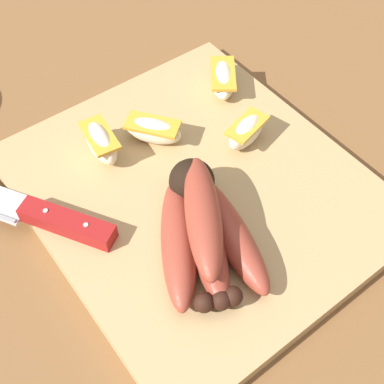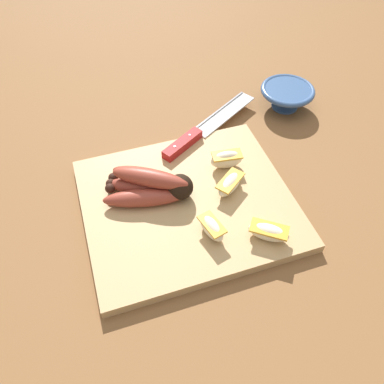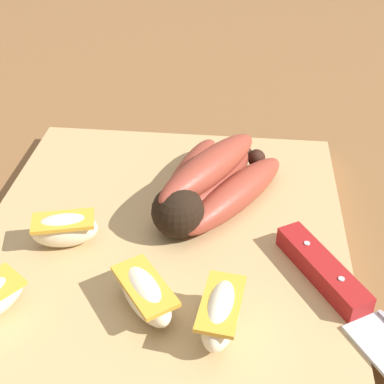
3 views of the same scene
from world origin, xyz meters
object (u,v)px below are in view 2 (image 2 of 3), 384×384
(banana_bunch, at_px, (152,185))
(apple_wedge_near, at_px, (227,159))
(apple_wedge_middle, at_px, (230,183))
(ceramic_bowl, at_px, (287,96))
(apple_wedge_extra, at_px, (212,228))
(chefs_knife, at_px, (198,133))
(apple_wedge_far, at_px, (269,232))

(banana_bunch, bearing_deg, apple_wedge_near, -172.07)
(apple_wedge_near, distance_m, apple_wedge_middle, 0.06)
(ceramic_bowl, bearing_deg, apple_wedge_extra, 45.56)
(chefs_knife, height_order, apple_wedge_middle, apple_wedge_middle)
(banana_bunch, relative_size, apple_wedge_near, 2.58)
(apple_wedge_middle, bearing_deg, apple_wedge_near, -106.03)
(apple_wedge_near, height_order, ceramic_bowl, apple_wedge_near)
(apple_wedge_extra, bearing_deg, chefs_knife, -103.53)
(apple_wedge_near, bearing_deg, apple_wedge_middle, 73.97)
(apple_wedge_middle, height_order, ceramic_bowl, same)
(banana_bunch, relative_size, apple_wedge_far, 2.34)
(banana_bunch, height_order, apple_wedge_far, banana_bunch)
(apple_wedge_near, relative_size, ceramic_bowl, 0.53)
(banana_bunch, xyz_separation_m, apple_wedge_near, (-0.15, -0.02, -0.00))
(apple_wedge_extra, bearing_deg, banana_bunch, -58.69)
(apple_wedge_extra, distance_m, ceramic_bowl, 0.42)
(chefs_knife, bearing_deg, apple_wedge_far, 95.67)
(apple_wedge_extra, bearing_deg, ceramic_bowl, -134.44)
(apple_wedge_extra, xyz_separation_m, ceramic_bowl, (-0.29, -0.30, -0.01))
(apple_wedge_middle, distance_m, ceramic_bowl, 0.31)
(apple_wedge_near, xyz_separation_m, apple_wedge_far, (-0.00, 0.18, -0.00))
(apple_wedge_middle, relative_size, apple_wedge_far, 0.96)
(apple_wedge_middle, distance_m, apple_wedge_extra, 0.11)
(banana_bunch, distance_m, apple_wedge_near, 0.15)
(ceramic_bowl, bearing_deg, apple_wedge_middle, 43.43)
(banana_bunch, distance_m, chefs_knife, 0.18)
(banana_bunch, relative_size, apple_wedge_extra, 2.72)
(chefs_knife, distance_m, apple_wedge_near, 0.11)
(banana_bunch, xyz_separation_m, chefs_knife, (-0.13, -0.13, -0.02))
(banana_bunch, bearing_deg, apple_wedge_extra, 121.31)
(apple_wedge_far, bearing_deg, apple_wedge_extra, -22.83)
(apple_wedge_far, bearing_deg, apple_wedge_middle, -79.97)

